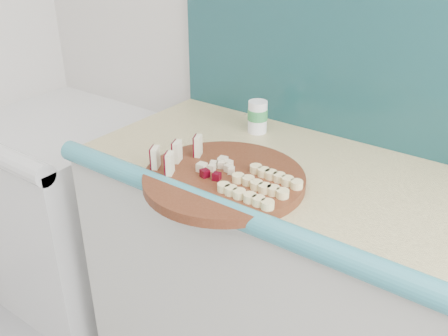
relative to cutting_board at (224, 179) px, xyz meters
The scene contains 6 objects.
porcelain_fixture 1.10m from the cutting_board, 168.90° to the left, with size 0.70×0.72×0.84m.
cutting_board is the anchor object (origin of this frame).
apple_wedges 0.15m from the cutting_board, 169.27° to the right, with size 0.08×0.17×0.06m.
apple_chunks 0.04m from the cutting_board, behind, with size 0.07×0.07×0.02m.
banana_slices 0.12m from the cutting_board, ahead, with size 0.17×0.17×0.02m.
canister 0.37m from the cutting_board, 108.98° to the left, with size 0.07×0.07×0.11m.
Camera 1 is at (0.19, 0.38, 1.56)m, focal length 40.00 mm.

